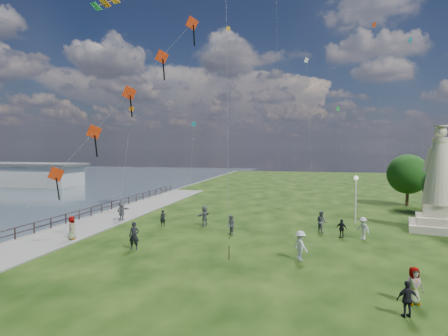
% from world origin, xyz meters
% --- Properties ---
extents(waterfront, '(200.00, 200.00, 1.51)m').
position_xyz_m(waterfront, '(-15.24, 8.99, -0.06)').
color(waterfront, '#2F3F47').
rests_on(waterfront, ground).
extents(pier_pavilion, '(30.00, 8.00, 4.40)m').
position_xyz_m(pier_pavilion, '(-52.00, 42.00, 1.84)').
color(pier_pavilion, '#A0A09B').
rests_on(pier_pavilion, ground).
extents(statue, '(5.20, 5.20, 8.89)m').
position_xyz_m(statue, '(15.95, 15.16, 3.36)').
color(statue, '#C5B795').
rests_on(statue, ground).
extents(lamppost, '(0.41, 0.41, 4.44)m').
position_xyz_m(lamppost, '(9.49, 16.84, 3.20)').
color(lamppost, silver).
rests_on(lamppost, ground).
extents(tree_row, '(7.27, 15.70, 6.24)m').
position_xyz_m(tree_row, '(17.90, 24.26, 3.49)').
color(tree_row, '#382314').
rests_on(tree_row, ground).
extents(person_0, '(0.79, 0.60, 1.94)m').
position_xyz_m(person_0, '(-6.39, 3.82, 0.97)').
color(person_0, black).
rests_on(person_0, ground).
extents(person_1, '(0.89, 0.87, 1.59)m').
position_xyz_m(person_1, '(-0.80, 9.62, 0.79)').
color(person_1, '#595960').
rests_on(person_1, ground).
extents(person_2, '(1.25, 1.30, 1.84)m').
position_xyz_m(person_2, '(4.87, 4.04, 0.92)').
color(person_2, silver).
rests_on(person_2, ground).
extents(person_3, '(0.99, 0.68, 1.53)m').
position_xyz_m(person_3, '(9.44, -3.00, 0.77)').
color(person_3, black).
rests_on(person_3, ground).
extents(person_4, '(0.93, 0.72, 1.68)m').
position_xyz_m(person_4, '(10.05, -1.46, 0.84)').
color(person_4, '#595960').
rests_on(person_4, ground).
extents(person_5, '(0.96, 1.80, 1.85)m').
position_xyz_m(person_5, '(-12.09, 12.58, 0.93)').
color(person_5, '#595960').
rests_on(person_5, ground).
extents(person_6, '(0.57, 0.41, 1.46)m').
position_xyz_m(person_6, '(-7.42, 11.41, 0.73)').
color(person_6, black).
rests_on(person_6, ground).
extents(person_7, '(0.95, 1.02, 1.79)m').
position_xyz_m(person_7, '(6.31, 12.29, 0.90)').
color(person_7, '#595960').
rests_on(person_7, ground).
extents(person_8, '(1.18, 1.16, 1.70)m').
position_xyz_m(person_8, '(9.38, 10.58, 0.85)').
color(person_8, silver).
rests_on(person_8, ground).
extents(person_9, '(0.96, 0.81, 1.46)m').
position_xyz_m(person_9, '(7.80, 10.70, 0.73)').
color(person_9, black).
rests_on(person_9, ground).
extents(person_10, '(0.87, 1.01, 1.76)m').
position_xyz_m(person_10, '(-12.14, 5.05, 0.88)').
color(person_10, '#595960').
rests_on(person_10, ground).
extents(person_11, '(1.29, 1.82, 1.80)m').
position_xyz_m(person_11, '(-3.90, 12.62, 0.90)').
color(person_11, '#595960').
rests_on(person_11, ground).
extents(red_kite_train, '(10.47, 9.35, 16.97)m').
position_xyz_m(red_kite_train, '(-7.25, 4.58, 10.47)').
color(red_kite_train, black).
rests_on(red_kite_train, ground).
extents(small_kites, '(29.88, 18.32, 28.82)m').
position_xyz_m(small_kites, '(2.51, 23.12, 14.12)').
color(small_kites, '#167287').
rests_on(small_kites, ground).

